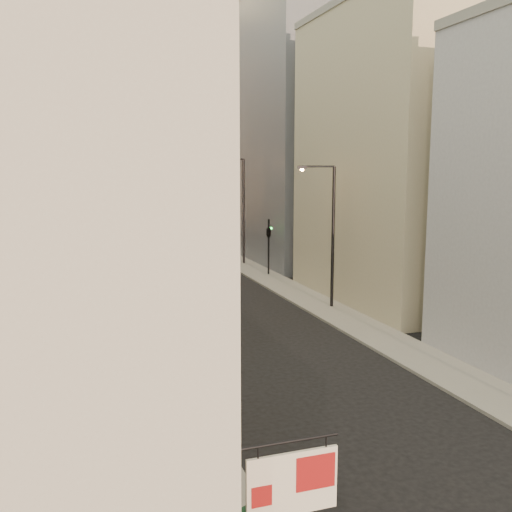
% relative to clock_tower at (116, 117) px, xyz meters
% --- Properties ---
extents(sidewalk_left, '(3.00, 140.00, 0.15)m').
position_rel_clock_tower_xyz_m(sidewalk_left, '(-5.50, -37.00, -17.56)').
color(sidewalk_left, gray).
rests_on(sidewalk_left, ground).
extents(sidewalk_right, '(3.00, 140.00, 0.15)m').
position_rel_clock_tower_xyz_m(sidewalk_right, '(7.50, -37.00, -17.56)').
color(sidewalk_right, gray).
rests_on(sidewalk_right, ground).
extents(near_building_left, '(8.30, 23.04, 12.30)m').
position_rel_clock_tower_xyz_m(near_building_left, '(-9.99, -83.00, -11.61)').
color(near_building_left, '#5D2B24').
rests_on(near_building_left, ground).
extents(left_bldg_beige, '(8.00, 12.00, 16.00)m').
position_rel_clock_tower_xyz_m(left_bldg_beige, '(-11.00, -66.00, -9.63)').
color(left_bldg_beige, tan).
rests_on(left_bldg_beige, ground).
extents(left_bldg_grey, '(8.00, 16.00, 20.00)m').
position_rel_clock_tower_xyz_m(left_bldg_grey, '(-11.00, -50.00, -7.63)').
color(left_bldg_grey, '#9D9CA1').
rests_on(left_bldg_grey, ground).
extents(left_bldg_tan, '(8.00, 18.00, 17.00)m').
position_rel_clock_tower_xyz_m(left_bldg_tan, '(-11.00, -32.00, -9.13)').
color(left_bldg_tan, '#907558').
rests_on(left_bldg_tan, ground).
extents(left_bldg_wingrid, '(8.00, 20.00, 24.00)m').
position_rel_clock_tower_xyz_m(left_bldg_wingrid, '(-11.00, -12.00, -5.63)').
color(left_bldg_wingrid, gray).
rests_on(left_bldg_wingrid, ground).
extents(right_bldg_beige, '(8.00, 16.00, 20.00)m').
position_rel_clock_tower_xyz_m(right_bldg_beige, '(13.00, -62.00, -7.63)').
color(right_bldg_beige, tan).
rests_on(right_bldg_beige, ground).
extents(right_bldg_wingrid, '(8.00, 20.00, 26.00)m').
position_rel_clock_tower_xyz_m(right_bldg_wingrid, '(13.00, -42.00, -4.63)').
color(right_bldg_wingrid, gray).
rests_on(right_bldg_wingrid, ground).
extents(highrise, '(21.00, 23.00, 51.20)m').
position_rel_clock_tower_xyz_m(highrise, '(19.00, -14.00, 8.02)').
color(highrise, gray).
rests_on(highrise, ground).
extents(clock_tower, '(14.00, 14.00, 44.90)m').
position_rel_clock_tower_xyz_m(clock_tower, '(0.00, 0.00, 0.00)').
color(clock_tower, '#907558').
rests_on(clock_tower, ground).
extents(white_tower, '(8.00, 8.00, 41.50)m').
position_rel_clock_tower_xyz_m(white_tower, '(11.00, -14.00, 0.97)').
color(white_tower, silver).
rests_on(white_tower, ground).
extents(streetlamp_mid, '(2.42, 0.95, 9.52)m').
position_rel_clock_tower_xyz_m(streetlamp_mid, '(7.76, -63.14, -12.19)').
color(streetlamp_mid, black).
rests_on(streetlamp_mid, ground).
extents(streetlamp_far, '(2.70, 0.52, 10.30)m').
position_rel_clock_tower_xyz_m(streetlamp_far, '(7.54, -44.24, -11.75)').
color(streetlamp_far, black).
rests_on(streetlamp_far, ground).
extents(traffic_light_left, '(0.56, 0.47, 5.00)m').
position_rel_clock_tower_xyz_m(traffic_light_left, '(-5.08, -56.19, -14.11)').
color(traffic_light_left, black).
rests_on(traffic_light_left, ground).
extents(traffic_light_right, '(0.80, 0.80, 5.00)m').
position_rel_clock_tower_xyz_m(traffic_light_right, '(8.03, -50.71, -13.70)').
color(traffic_light_right, black).
rests_on(traffic_light_right, ground).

